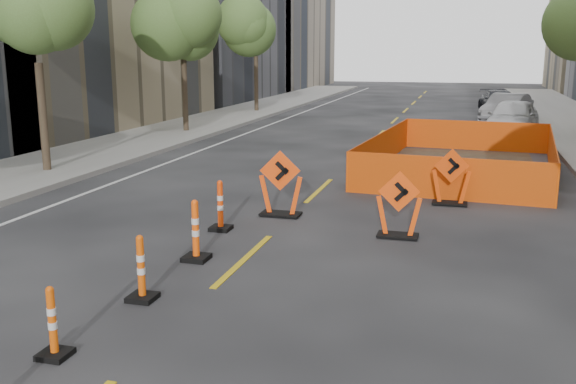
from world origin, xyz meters
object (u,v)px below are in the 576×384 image
(chevron_sign_center, at_px, (399,204))
(parked_car_near, at_px, (513,118))
(channelizer_4, at_px, (141,268))
(parked_car_mid, at_px, (507,109))
(chevron_sign_right, at_px, (451,177))
(channelizer_6, at_px, (220,205))
(chevron_sign_left, at_px, (281,183))
(channelizer_5, at_px, (196,230))
(parked_car_far, at_px, (499,102))
(channelizer_3, at_px, (52,322))

(chevron_sign_center, height_order, parked_car_near, parked_car_near)
(channelizer_4, relative_size, parked_car_mid, 0.22)
(channelizer_4, relative_size, parked_car_near, 0.21)
(chevron_sign_right, xyz_separation_m, parked_car_near, (2.17, 13.56, 0.12))
(channelizer_6, xyz_separation_m, chevron_sign_right, (4.53, 3.58, 0.16))
(chevron_sign_left, bearing_deg, parked_car_near, 56.18)
(channelizer_6, bearing_deg, channelizer_5, -81.29)
(channelizer_6, distance_m, parked_car_near, 18.40)
(channelizer_6, height_order, parked_car_near, parked_car_near)
(channelizer_6, distance_m, parked_car_mid, 23.38)
(chevron_sign_left, xyz_separation_m, parked_car_near, (5.82, 15.68, 0.06))
(chevron_sign_right, relative_size, parked_car_far, 0.30)
(chevron_sign_left, height_order, parked_car_far, chevron_sign_left)
(chevron_sign_center, relative_size, parked_car_mid, 0.30)
(channelizer_4, distance_m, parked_car_far, 32.11)
(parked_car_near, height_order, parked_car_far, parked_car_near)
(chevron_sign_left, xyz_separation_m, chevron_sign_center, (2.73, -1.00, -0.07))
(parked_car_near, height_order, parked_car_mid, parked_car_near)
(channelizer_5, xyz_separation_m, chevron_sign_left, (0.58, 3.41, 0.19))
(channelizer_5, relative_size, parked_car_mid, 0.24)
(parked_car_near, bearing_deg, parked_car_mid, 100.34)
(channelizer_5, relative_size, chevron_sign_left, 0.74)
(parked_car_near, bearing_deg, channelizer_6, -100.65)
(chevron_sign_left, relative_size, parked_car_near, 0.32)
(channelizer_4, bearing_deg, chevron_sign_center, 52.50)
(channelizer_5, relative_size, parked_car_near, 0.23)
(channelizer_3, distance_m, channelizer_4, 1.95)
(parked_car_far, bearing_deg, channelizer_3, -109.54)
(channelizer_5, distance_m, parked_car_mid, 25.17)
(channelizer_5, relative_size, chevron_sign_center, 0.82)
(channelizer_4, bearing_deg, channelizer_3, -94.36)
(channelizer_4, distance_m, parked_car_near, 21.99)
(channelizer_3, xyz_separation_m, parked_car_far, (6.46, 33.42, 0.22))
(channelizer_3, relative_size, parked_car_far, 0.20)
(channelizer_4, height_order, parked_car_mid, parked_car_mid)
(channelizer_5, height_order, chevron_sign_right, chevron_sign_right)
(channelizer_4, height_order, parked_car_near, parked_car_near)
(channelizer_5, distance_m, parked_car_far, 30.20)
(channelizer_4, xyz_separation_m, channelizer_6, (-0.27, 3.89, 0.02))
(channelizer_5, bearing_deg, parked_car_far, 77.98)
(chevron_sign_left, bearing_deg, channelizer_3, -109.32)
(chevron_sign_right, distance_m, parked_car_mid, 18.93)
(channelizer_4, distance_m, channelizer_5, 1.94)
(chevron_sign_right, height_order, parked_car_near, parked_car_near)
(chevron_sign_center, bearing_deg, chevron_sign_left, 150.83)
(chevron_sign_right, bearing_deg, parked_car_far, 71.18)
(channelizer_6, relative_size, chevron_sign_right, 0.77)
(parked_car_mid, relative_size, parked_car_far, 0.98)
(chevron_sign_right, distance_m, parked_car_far, 24.10)
(chevron_sign_right, relative_size, parked_car_mid, 0.30)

